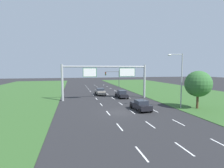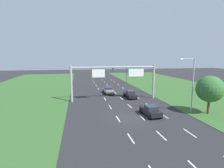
# 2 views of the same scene
# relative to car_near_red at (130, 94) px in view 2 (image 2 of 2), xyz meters

# --- Properties ---
(ground_plane) EXTENTS (200.00, 200.00, 0.00)m
(ground_plane) POSITION_rel_car_near_red_xyz_m (-3.69, -12.09, -0.79)
(ground_plane) COLOR #262628
(grass_verge_right) EXTENTS (24.00, 120.00, 0.06)m
(grass_verge_right) POSITION_rel_car_near_red_xyz_m (17.31, -2.09, -0.76)
(grass_verge_right) COLOR #335B28
(grass_verge_right) RESTS_ON ground_plane
(lane_dashes_inner_left) EXTENTS (0.14, 62.40, 0.01)m
(lane_dashes_inner_left) POSITION_rel_car_near_red_xyz_m (-5.44, -0.09, -0.79)
(lane_dashes_inner_left) COLOR white
(lane_dashes_inner_left) RESTS_ON ground_plane
(lane_dashes_inner_right) EXTENTS (0.14, 62.40, 0.01)m
(lane_dashes_inner_right) POSITION_rel_car_near_red_xyz_m (-1.94, -0.09, -0.79)
(lane_dashes_inner_right) COLOR white
(lane_dashes_inner_right) RESTS_ON ground_plane
(lane_dashes_slip) EXTENTS (0.14, 62.40, 0.01)m
(lane_dashes_slip) POSITION_rel_car_near_red_xyz_m (1.56, -0.09, -0.79)
(lane_dashes_slip) COLOR white
(lane_dashes_slip) RESTS_ON ground_plane
(car_near_red) EXTENTS (2.04, 4.49, 1.61)m
(car_near_red) POSITION_rel_car_near_red_xyz_m (0.00, 0.00, 0.00)
(car_near_red) COLOR black
(car_near_red) RESTS_ON ground_plane
(car_lead_silver) EXTENTS (2.25, 4.26, 1.55)m
(car_lead_silver) POSITION_rel_car_near_red_xyz_m (-0.40, -11.60, -0.01)
(car_lead_silver) COLOR black
(car_lead_silver) RESTS_ON ground_plane
(car_mid_lane) EXTENTS (2.17, 4.25, 1.58)m
(car_mid_lane) POSITION_rel_car_near_red_xyz_m (-3.80, 5.12, 0.00)
(car_mid_lane) COLOR gray
(car_mid_lane) RESTS_ON ground_plane
(sign_gantry) EXTENTS (17.24, 0.44, 7.00)m
(sign_gantry) POSITION_rel_car_near_red_xyz_m (-3.42, -1.06, 4.09)
(sign_gantry) COLOR #9EA0A5
(sign_gantry) RESTS_ON ground_plane
(traffic_light_mast) EXTENTS (4.76, 0.49, 5.60)m
(traffic_light_mast) POSITION_rel_car_near_red_xyz_m (2.89, 19.90, 3.08)
(traffic_light_mast) COLOR #47494F
(traffic_light_mast) RESTS_ON ground_plane
(street_lamp) EXTENTS (2.61, 0.32, 8.50)m
(street_lamp) POSITION_rel_car_near_red_xyz_m (5.96, -11.54, 4.29)
(street_lamp) COLOR #9EA0A5
(street_lamp) RESTS_ON ground_plane
(roadside_tree_near) EXTENTS (3.98, 3.98, 5.87)m
(roadside_tree_near) POSITION_rel_car_near_red_xyz_m (8.52, -12.55, 3.07)
(roadside_tree_near) COLOR #513823
(roadside_tree_near) RESTS_ON ground_plane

